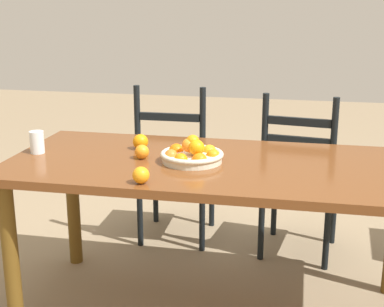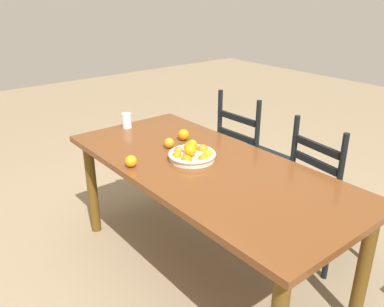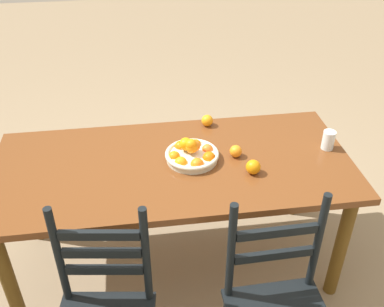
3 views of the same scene
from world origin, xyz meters
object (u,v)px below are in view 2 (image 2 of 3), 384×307
(orange_loose_2, at_px, (131,161))
(drinking_glass, at_px, (127,121))
(orange_loose_1, at_px, (169,143))
(dining_table, at_px, (205,178))
(chair_near_window, at_px, (325,197))
(chair_by_cabinet, at_px, (249,158))
(orange_loose_0, at_px, (183,135))
(fruit_bowl, at_px, (192,154))

(orange_loose_2, distance_m, drinking_glass, 0.71)
(orange_loose_1, xyz_separation_m, drinking_glass, (-0.53, -0.01, 0.02))
(dining_table, xyz_separation_m, orange_loose_2, (-0.25, -0.36, 0.13))
(chair_near_window, relative_size, drinking_glass, 9.16)
(chair_by_cabinet, bearing_deg, dining_table, 114.41)
(orange_loose_1, bearing_deg, orange_loose_2, -74.01)
(orange_loose_1, bearing_deg, chair_by_cabinet, 92.20)
(chair_near_window, xyz_separation_m, orange_loose_2, (-0.63, -1.07, 0.34))
(chair_near_window, xyz_separation_m, orange_loose_1, (-0.73, -0.73, 0.34))
(orange_loose_0, bearing_deg, fruit_bowl, -29.05)
(fruit_bowl, xyz_separation_m, drinking_glass, (-0.77, -0.00, 0.02))
(dining_table, relative_size, chair_by_cabinet, 1.91)
(chair_near_window, bearing_deg, chair_by_cabinet, 2.01)
(orange_loose_1, bearing_deg, chair_near_window, 44.75)
(chair_near_window, distance_m, orange_loose_1, 1.09)
(dining_table, distance_m, fruit_bowl, 0.17)
(chair_near_window, distance_m, orange_loose_2, 1.29)
(dining_table, distance_m, chair_near_window, 0.84)
(chair_by_cabinet, distance_m, fruit_bowl, 0.92)
(orange_loose_2, bearing_deg, drinking_glass, 151.62)
(orange_loose_0, bearing_deg, dining_table, -19.85)
(fruit_bowl, bearing_deg, chair_near_window, 56.03)
(orange_loose_0, bearing_deg, orange_loose_1, -71.03)
(dining_table, bearing_deg, fruit_bowl, -169.06)
(dining_table, relative_size, chair_near_window, 1.94)
(orange_loose_0, relative_size, orange_loose_1, 1.14)
(drinking_glass, bearing_deg, chair_by_cabinet, 58.63)
(chair_by_cabinet, distance_m, orange_loose_1, 0.88)
(orange_loose_2, bearing_deg, chair_near_window, 59.40)
(orange_loose_1, height_order, orange_loose_2, orange_loose_2)
(dining_table, distance_m, chair_by_cabinet, 0.90)
(chair_near_window, distance_m, fruit_bowl, 0.94)
(orange_loose_1, bearing_deg, orange_loose_0, 108.97)
(dining_table, height_order, orange_loose_2, orange_loose_2)
(chair_near_window, xyz_separation_m, drinking_glass, (-1.26, -0.73, 0.36))
(dining_table, distance_m, drinking_glass, 0.89)
(fruit_bowl, height_order, orange_loose_0, fruit_bowl)
(chair_near_window, bearing_deg, orange_loose_0, 43.77)
(orange_loose_0, distance_m, drinking_glass, 0.50)
(drinking_glass, bearing_deg, orange_loose_2, -28.38)
(fruit_bowl, bearing_deg, orange_loose_0, 150.95)
(drinking_glass, bearing_deg, orange_loose_0, 19.52)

